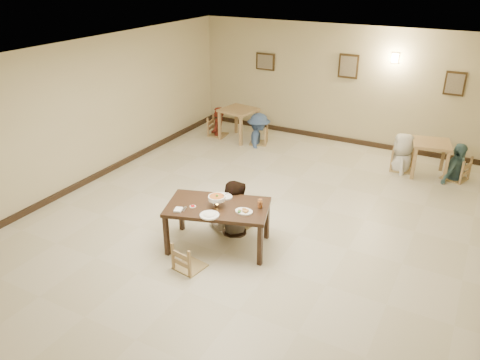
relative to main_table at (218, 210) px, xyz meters
The scene contains 31 objects.
floor 1.19m from the main_table, 78.77° to the left, with size 10.00×10.00×0.00m, color beige.
ceiling 2.50m from the main_table, 78.77° to the left, with size 10.00×10.00×0.00m, color white.
wall_back 6.01m from the main_table, 88.18° to the left, with size 10.00×10.00×0.00m, color beige.
wall_left 4.01m from the main_table, 165.97° to the left, with size 10.00×10.00×0.00m, color beige.
baseboard_back 5.96m from the main_table, 88.17° to the left, with size 8.00×0.06×0.12m, color black.
baseboard_left 3.95m from the main_table, 165.87° to the left, with size 0.06×10.00×0.12m, color black.
picture_a 6.36m from the main_table, 108.80° to the left, with size 0.55×0.04×0.45m.
picture_b 6.06m from the main_table, 87.20° to the left, with size 0.50×0.04×0.60m.
picture_c 6.64m from the main_table, 64.73° to the left, with size 0.45×0.04×0.55m.
wall_sconce 6.28m from the main_table, 76.78° to the left, with size 0.16×0.05×0.22m, color #FFD88C.
main_table is the anchor object (origin of this frame).
chair_far 0.73m from the main_table, 93.50° to the left, with size 0.46×0.46×0.99m.
chair_near 0.79m from the main_table, 95.93° to the right, with size 0.42×0.42×0.90m.
main_diner 0.67m from the main_table, 96.13° to the left, with size 0.91×0.71×1.88m, color gray.
curry_warmer 0.23m from the main_table, 92.98° to the right, with size 0.31×0.28×0.25m.
rice_plate_far 0.34m from the main_table, 103.16° to the left, with size 0.32×0.32×0.07m.
rice_plate_near 0.37m from the main_table, 79.85° to the right, with size 0.31×0.31×0.07m.
fried_plate 0.49m from the main_table, ahead, with size 0.29×0.29×0.06m.
chili_dish 0.41m from the main_table, 144.34° to the right, with size 0.10×0.10×0.02m.
napkin_cutlery 0.65m from the main_table, 136.41° to the right, with size 0.18×0.25×0.03m.
drink_glass 0.71m from the main_table, 21.79° to the left, with size 0.08×0.08×0.16m.
bg_table_left 5.27m from the main_table, 115.00° to the left, with size 0.96×0.96×0.84m.
bg_table_right 5.44m from the main_table, 60.96° to the left, with size 0.93×0.93×0.78m.
bg_chair_ll 5.55m from the main_table, 121.04° to the left, with size 0.47×0.47×1.00m.
bg_chair_lr 5.00m from the main_table, 108.65° to the left, with size 0.44×0.44×0.95m.
bg_chair_rl 5.19m from the main_table, 66.58° to the left, with size 0.46×0.46×0.98m.
bg_chair_rr 5.79m from the main_table, 56.23° to the left, with size 0.47×0.47×1.01m.
bg_diner_a 5.55m from the main_table, 121.04° to the left, with size 0.58×0.38×1.60m, color #591A12.
bg_diner_b 4.99m from the main_table, 108.65° to the left, with size 1.05×0.60×1.63m, color #445E8C.
bg_diner_c 5.19m from the main_table, 66.58° to the left, with size 0.86×0.56×1.75m, color silver.
bg_diner_d 5.79m from the main_table, 56.23° to the left, with size 0.97×0.41×1.66m, color slate.
Camera 1 is at (3.34, -6.68, 4.40)m, focal length 35.00 mm.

